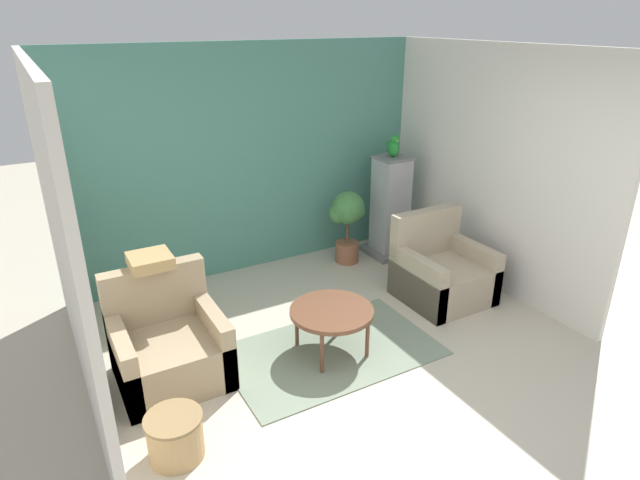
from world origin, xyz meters
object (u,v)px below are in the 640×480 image
object	(u,v)px
coffee_table	(332,313)
armchair_right	(441,273)
parrot	(393,146)
birdcage	(390,209)
armchair_left	(169,347)
potted_plant	(347,218)
wicker_basket	(175,435)

from	to	relation	value
coffee_table	armchair_right	distance (m)	1.58
armchair_right	parrot	distance (m)	1.66
parrot	coffee_table	bearing A→B (deg)	-138.80
parrot	birdcage	bearing A→B (deg)	-90.00
coffee_table	parrot	distance (m)	2.53
coffee_table	armchair_left	distance (m)	1.40
armchair_left	birdcage	world-z (taller)	birdcage
armchair_left	armchair_right	distance (m)	2.89
potted_plant	wicker_basket	size ratio (longest dim) A/B	2.27
coffee_table	parrot	bearing A→B (deg)	41.20
armchair_right	potted_plant	bearing A→B (deg)	106.93
armchair_left	parrot	xyz separation A→B (m)	(3.11, 1.17, 1.10)
birdcage	potted_plant	bearing A→B (deg)	176.18
coffee_table	wicker_basket	distance (m)	1.67
potted_plant	armchair_right	bearing A→B (deg)	-73.07
armchair_left	birdcage	xyz separation A→B (m)	(3.11, 1.17, 0.31)
armchair_right	parrot	size ratio (longest dim) A/B	3.31
birdcage	wicker_basket	distance (m)	3.93
potted_plant	wicker_basket	xyz separation A→B (m)	(-2.71, -2.12, -0.40)
potted_plant	parrot	bearing A→B (deg)	-3.61
armchair_left	wicker_basket	world-z (taller)	armchair_left
coffee_table	armchair_right	size ratio (longest dim) A/B	0.82
armchair_left	parrot	distance (m)	3.50
coffee_table	birdcage	xyz separation A→B (m)	(1.76, 1.54, 0.19)
coffee_table	wicker_basket	world-z (taller)	coffee_table
armchair_left	armchair_right	xyz separation A→B (m)	(2.89, -0.06, 0.00)
coffee_table	potted_plant	size ratio (longest dim) A/B	0.83
armchair_right	wicker_basket	world-z (taller)	armchair_right
armchair_right	wicker_basket	distance (m)	3.22
birdcage	potted_plant	distance (m)	0.60
coffee_table	birdcage	world-z (taller)	birdcage
armchair_right	parrot	xyz separation A→B (m)	(0.22, 1.23, 1.10)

